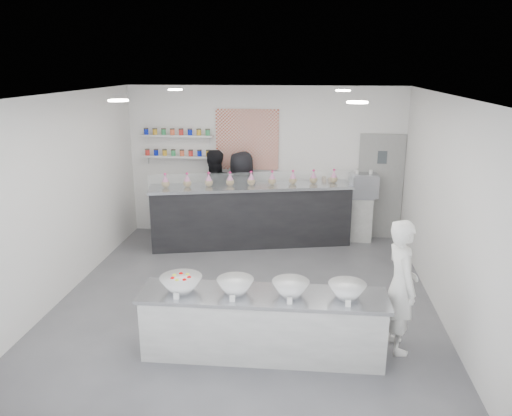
{
  "coord_description": "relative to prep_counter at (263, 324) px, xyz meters",
  "views": [
    {
      "loc": [
        0.86,
        -6.83,
        3.4
      ],
      "look_at": [
        0.1,
        0.4,
        1.29
      ],
      "focal_mm": 35.0,
      "sensor_mm": 36.0,
      "label": 1
    }
  ],
  "objects": [
    {
      "name": "floor",
      "position": [
        -0.38,
        1.51,
        -0.4
      ],
      "size": [
        6.0,
        6.0,
        0.0
      ],
      "primitive_type": "plane",
      "color": "#515156",
      "rests_on": "ground"
    },
    {
      "name": "ceiling",
      "position": [
        -0.38,
        1.51,
        2.6
      ],
      "size": [
        6.0,
        6.0,
        0.0
      ],
      "primitive_type": "plane",
      "rotation": [
        3.14,
        0.0,
        0.0
      ],
      "color": "white",
      "rests_on": "floor"
    },
    {
      "name": "back_wall",
      "position": [
        -0.38,
        4.51,
        1.1
      ],
      "size": [
        5.5,
        0.0,
        5.5
      ],
      "primitive_type": "plane",
      "rotation": [
        1.57,
        0.0,
        0.0
      ],
      "color": "white",
      "rests_on": "floor"
    },
    {
      "name": "left_wall",
      "position": [
        -3.13,
        1.51,
        1.1
      ],
      "size": [
        0.0,
        6.0,
        6.0
      ],
      "primitive_type": "plane",
      "rotation": [
        1.57,
        0.0,
        1.57
      ],
      "color": "white",
      "rests_on": "floor"
    },
    {
      "name": "right_wall",
      "position": [
        2.37,
        1.51,
        1.1
      ],
      "size": [
        0.0,
        6.0,
        6.0
      ],
      "primitive_type": "plane",
      "rotation": [
        1.57,
        0.0,
        -1.57
      ],
      "color": "white",
      "rests_on": "floor"
    },
    {
      "name": "back_door",
      "position": [
        1.92,
        4.48,
        0.65
      ],
      "size": [
        0.88,
        0.04,
        2.1
      ],
      "primitive_type": "cube",
      "color": "gray",
      "rests_on": "floor"
    },
    {
      "name": "pattern_panel",
      "position": [
        -0.73,
        4.49,
        1.55
      ],
      "size": [
        1.25,
        0.03,
        1.2
      ],
      "primitive_type": "cube",
      "color": "#AD3014",
      "rests_on": "back_wall"
    },
    {
      "name": "jar_shelf_lower",
      "position": [
        -2.13,
        4.41,
        1.2
      ],
      "size": [
        1.45,
        0.22,
        0.04
      ],
      "primitive_type": "cube",
      "color": "silver",
      "rests_on": "back_wall"
    },
    {
      "name": "jar_shelf_upper",
      "position": [
        -2.13,
        4.41,
        1.62
      ],
      "size": [
        1.45,
        0.22,
        0.04
      ],
      "primitive_type": "cube",
      "color": "silver",
      "rests_on": "back_wall"
    },
    {
      "name": "preserve_jars",
      "position": [
        -2.13,
        4.39,
        1.48
      ],
      "size": [
        1.45,
        0.1,
        0.56
      ],
      "primitive_type": null,
      "color": "red",
      "rests_on": "jar_shelf_lower"
    },
    {
      "name": "downlight_0",
      "position": [
        -1.78,
        0.51,
        2.58
      ],
      "size": [
        0.24,
        0.24,
        0.02
      ],
      "primitive_type": "cylinder",
      "color": "white",
      "rests_on": "ceiling"
    },
    {
      "name": "downlight_1",
      "position": [
        1.02,
        0.51,
        2.58
      ],
      "size": [
        0.24,
        0.24,
        0.02
      ],
      "primitive_type": "cylinder",
      "color": "white",
      "rests_on": "ceiling"
    },
    {
      "name": "downlight_2",
      "position": [
        -1.78,
        3.11,
        2.58
      ],
      "size": [
        0.24,
        0.24,
        0.02
      ],
      "primitive_type": "cylinder",
      "color": "white",
      "rests_on": "ceiling"
    },
    {
      "name": "downlight_3",
      "position": [
        1.02,
        3.11,
        2.58
      ],
      "size": [
        0.24,
        0.24,
        0.02
      ],
      "primitive_type": "cylinder",
      "color": "white",
      "rests_on": "ceiling"
    },
    {
      "name": "prep_counter",
      "position": [
        0.0,
        0.0,
        0.0
      ],
      "size": [
        2.94,
        0.7,
        0.8
      ],
      "primitive_type": "cube",
      "rotation": [
        0.0,
        0.0,
        0.01
      ],
      "color": "#A4A5A0",
      "rests_on": "floor"
    },
    {
      "name": "back_bar",
      "position": [
        -0.57,
        3.8,
        0.19
      ],
      "size": [
        3.89,
        1.53,
        1.19
      ],
      "primitive_type": "cube",
      "rotation": [
        0.0,
        0.0,
        0.22
      ],
      "color": "black",
      "rests_on": "floor"
    },
    {
      "name": "sneeze_guard",
      "position": [
        -0.5,
        3.48,
        0.95
      ],
      "size": [
        3.68,
        0.85,
        0.32
      ],
      "primitive_type": "cube",
      "rotation": [
        0.0,
        0.0,
        0.22
      ],
      "color": "white",
      "rests_on": "back_bar"
    },
    {
      "name": "espresso_ledge",
      "position": [
        1.17,
        4.29,
        0.05
      ],
      "size": [
        1.21,
        0.39,
        0.9
      ],
      "primitive_type": "cube",
      "color": "#A4A5A0",
      "rests_on": "floor"
    },
    {
      "name": "espresso_machine",
      "position": [
        1.57,
        4.29,
        0.72
      ],
      "size": [
        0.57,
        0.39,
        0.44
      ],
      "primitive_type": "cube",
      "color": "#93969E",
      "rests_on": "espresso_ledge"
    },
    {
      "name": "cup_stacks",
      "position": [
        0.87,
        4.29,
        0.67
      ],
      "size": [
        0.25,
        0.24,
        0.34
      ],
      "primitive_type": null,
      "color": "#8F745D",
      "rests_on": "espresso_ledge"
    },
    {
      "name": "prep_bowls",
      "position": [
        0.0,
        0.0,
        0.49
      ],
      "size": [
        2.39,
        0.56,
        0.18
      ],
      "primitive_type": null,
      "rotation": [
        0.0,
        0.0,
        0.01
      ],
      "color": "white",
      "rests_on": "prep_counter"
    },
    {
      "name": "label_cards",
      "position": [
        -0.01,
        -0.54,
        0.43
      ],
      "size": [
        2.01,
        0.04,
        0.07
      ],
      "primitive_type": null,
      "color": "white",
      "rests_on": "prep_counter"
    },
    {
      "name": "cookie_bags",
      "position": [
        -0.57,
        3.8,
        0.92
      ],
      "size": [
        3.3,
        0.89,
        0.27
      ],
      "primitive_type": null,
      "rotation": [
        0.0,
        0.0,
        0.22
      ],
      "color": "pink",
      "rests_on": "back_bar"
    },
    {
      "name": "woman_prep",
      "position": [
        1.64,
        0.32,
        0.43
      ],
      "size": [
        0.5,
        0.67,
        1.67
      ],
      "primitive_type": "imported",
      "rotation": [
        0.0,
        0.0,
        1.75
      ],
      "color": "white",
      "rests_on": "floor"
    },
    {
      "name": "staff_left",
      "position": [
        -1.36,
        4.09,
        0.5
      ],
      "size": [
        1.08,
        0.98,
        1.8
      ],
      "primitive_type": "imported",
      "rotation": [
        0.0,
        0.0,
        3.55
      ],
      "color": "black",
      "rests_on": "floor"
    },
    {
      "name": "staff_right",
      "position": [
        -0.8,
        4.11,
        0.49
      ],
      "size": [
        1.02,
        0.86,
        1.78
      ],
      "primitive_type": "imported",
      "rotation": [
        0.0,
        0.0,
        2.74
      ],
      "color": "black",
      "rests_on": "floor"
    }
  ]
}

